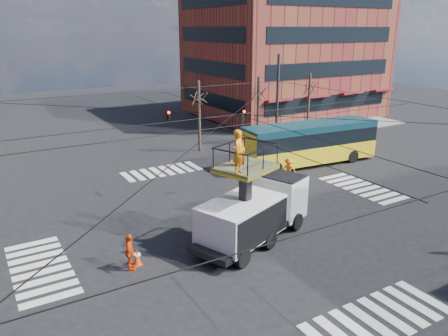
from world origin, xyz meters
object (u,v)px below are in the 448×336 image
(utility_truck, at_px, (254,202))
(worker_ground, at_px, (130,252))
(city_bus, at_px, (310,142))
(traffic_cone, at_px, (137,257))
(flagger, at_px, (289,170))

(utility_truck, relative_size, worker_ground, 4.39)
(city_bus, bearing_deg, utility_truck, -137.83)
(city_bus, height_order, traffic_cone, city_bus)
(traffic_cone, bearing_deg, flagger, 22.68)
(utility_truck, height_order, worker_ground, utility_truck)
(worker_ground, bearing_deg, flagger, -43.48)
(traffic_cone, bearing_deg, utility_truck, -5.02)
(traffic_cone, distance_m, flagger, 13.92)
(city_bus, height_order, worker_ground, city_bus)
(worker_ground, distance_m, flagger, 14.37)
(traffic_cone, height_order, flagger, flagger)
(city_bus, height_order, flagger, city_bus)
(city_bus, xyz_separation_m, worker_ground, (-17.19, -8.00, -0.88))
(traffic_cone, relative_size, worker_ground, 0.46)
(utility_truck, xyz_separation_m, flagger, (6.91, 5.89, -1.14))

